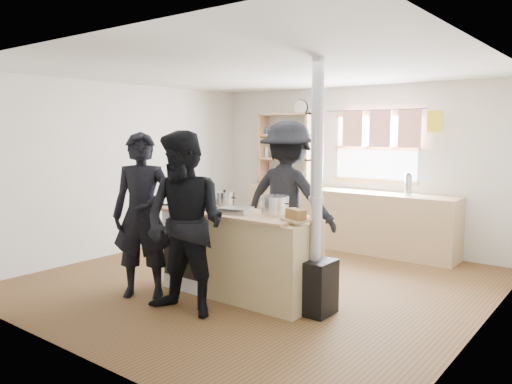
{
  "coord_description": "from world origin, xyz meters",
  "views": [
    {
      "loc": [
        3.55,
        -4.67,
        1.8
      ],
      "look_at": [
        0.04,
        -0.1,
        1.1
      ],
      "focal_mm": 35.0,
      "sensor_mm": 36.0,
      "label": 1
    }
  ],
  "objects_px": {
    "flue_heater": "(316,250)",
    "person_near_left": "(143,215)",
    "stockpot_stove": "(225,199)",
    "bread_board": "(296,216)",
    "cooking_island": "(239,254)",
    "person_far": "(288,199)",
    "person_near_right": "(185,224)",
    "stockpot_counter": "(275,205)",
    "thermos": "(408,185)",
    "skillet_greens": "(186,205)",
    "roast_tray": "(235,210)"
  },
  "relations": [
    {
      "from": "stockpot_stove",
      "to": "flue_heater",
      "type": "height_order",
      "value": "flue_heater"
    },
    {
      "from": "thermos",
      "to": "person_far",
      "type": "bearing_deg",
      "value": -114.99
    },
    {
      "from": "skillet_greens",
      "to": "person_far",
      "type": "bearing_deg",
      "value": 55.79
    },
    {
      "from": "roast_tray",
      "to": "person_near_right",
      "type": "distance_m",
      "value": 0.7
    },
    {
      "from": "skillet_greens",
      "to": "person_near_right",
      "type": "bearing_deg",
      "value": -44.99
    },
    {
      "from": "stockpot_counter",
      "to": "person_near_left",
      "type": "xyz_separation_m",
      "value": [
        -1.22,
        -0.76,
        -0.13
      ]
    },
    {
      "from": "person_far",
      "to": "thermos",
      "type": "bearing_deg",
      "value": -119.74
    },
    {
      "from": "thermos",
      "to": "bread_board",
      "type": "xyz_separation_m",
      "value": [
        -0.05,
        -2.84,
        -0.07
      ]
    },
    {
      "from": "stockpot_stove",
      "to": "person_near_left",
      "type": "xyz_separation_m",
      "value": [
        -0.44,
        -0.84,
        -0.12
      ]
    },
    {
      "from": "person_near_right",
      "to": "bread_board",
      "type": "bearing_deg",
      "value": 31.4
    },
    {
      "from": "roast_tray",
      "to": "bread_board",
      "type": "bearing_deg",
      "value": -0.27
    },
    {
      "from": "thermos",
      "to": "roast_tray",
      "type": "xyz_separation_m",
      "value": [
        -0.82,
        -2.84,
        -0.08
      ]
    },
    {
      "from": "bread_board",
      "to": "person_near_right",
      "type": "bearing_deg",
      "value": -140.49
    },
    {
      "from": "skillet_greens",
      "to": "stockpot_counter",
      "type": "bearing_deg",
      "value": 9.74
    },
    {
      "from": "person_near_left",
      "to": "person_near_right",
      "type": "bearing_deg",
      "value": -42.91
    },
    {
      "from": "cooking_island",
      "to": "skillet_greens",
      "type": "distance_m",
      "value": 0.88
    },
    {
      "from": "skillet_greens",
      "to": "roast_tray",
      "type": "relative_size",
      "value": 1.07
    },
    {
      "from": "stockpot_stove",
      "to": "bread_board",
      "type": "xyz_separation_m",
      "value": [
        1.16,
        -0.27,
        -0.04
      ]
    },
    {
      "from": "cooking_island",
      "to": "stockpot_stove",
      "type": "distance_m",
      "value": 0.7
    },
    {
      "from": "flue_heater",
      "to": "thermos",
      "type": "bearing_deg",
      "value": 92.34
    },
    {
      "from": "roast_tray",
      "to": "person_near_right",
      "type": "height_order",
      "value": "person_near_right"
    },
    {
      "from": "cooking_island",
      "to": "roast_tray",
      "type": "bearing_deg",
      "value": -79.13
    },
    {
      "from": "bread_board",
      "to": "roast_tray",
      "type": "bearing_deg",
      "value": 179.73
    },
    {
      "from": "bread_board",
      "to": "person_far",
      "type": "height_order",
      "value": "person_far"
    },
    {
      "from": "roast_tray",
      "to": "stockpot_counter",
      "type": "distance_m",
      "value": 0.43
    },
    {
      "from": "flue_heater",
      "to": "person_near_left",
      "type": "height_order",
      "value": "flue_heater"
    },
    {
      "from": "cooking_island",
      "to": "stockpot_stove",
      "type": "height_order",
      "value": "stockpot_stove"
    },
    {
      "from": "cooking_island",
      "to": "stockpot_stove",
      "type": "xyz_separation_m",
      "value": [
        -0.37,
        0.2,
        0.55
      ]
    },
    {
      "from": "bread_board",
      "to": "person_near_right",
      "type": "distance_m",
      "value": 1.08
    },
    {
      "from": "flue_heater",
      "to": "person_near_right",
      "type": "bearing_deg",
      "value": -141.07
    },
    {
      "from": "bread_board",
      "to": "person_near_left",
      "type": "relative_size",
      "value": 0.19
    },
    {
      "from": "stockpot_counter",
      "to": "roast_tray",
      "type": "bearing_deg",
      "value": -155.51
    },
    {
      "from": "flue_heater",
      "to": "person_far",
      "type": "height_order",
      "value": "flue_heater"
    },
    {
      "from": "thermos",
      "to": "person_near_right",
      "type": "distance_m",
      "value": 3.64
    },
    {
      "from": "cooking_island",
      "to": "skillet_greens",
      "type": "bearing_deg",
      "value": -173.22
    },
    {
      "from": "stockpot_stove",
      "to": "stockpot_counter",
      "type": "height_order",
      "value": "stockpot_counter"
    },
    {
      "from": "flue_heater",
      "to": "person_near_left",
      "type": "distance_m",
      "value": 1.91
    },
    {
      "from": "thermos",
      "to": "person_near_left",
      "type": "relative_size",
      "value": 0.17
    },
    {
      "from": "thermos",
      "to": "roast_tray",
      "type": "height_order",
      "value": "thermos"
    },
    {
      "from": "stockpot_counter",
      "to": "person_near_right",
      "type": "xyz_separation_m",
      "value": [
        -0.45,
        -0.87,
        -0.12
      ]
    },
    {
      "from": "thermos",
      "to": "cooking_island",
      "type": "distance_m",
      "value": 2.95
    },
    {
      "from": "stockpot_stove",
      "to": "person_far",
      "type": "xyz_separation_m",
      "value": [
        0.37,
        0.77,
        -0.05
      ]
    },
    {
      "from": "stockpot_counter",
      "to": "person_near_right",
      "type": "relative_size",
      "value": 0.17
    },
    {
      "from": "person_near_left",
      "to": "person_near_right",
      "type": "distance_m",
      "value": 0.77
    },
    {
      "from": "thermos",
      "to": "flue_heater",
      "type": "distance_m",
      "value": 2.76
    },
    {
      "from": "flue_heater",
      "to": "person_far",
      "type": "bearing_deg",
      "value": 135.67
    },
    {
      "from": "roast_tray",
      "to": "flue_heater",
      "type": "xyz_separation_m",
      "value": [
        0.93,
        0.11,
        -0.32
      ]
    },
    {
      "from": "bread_board",
      "to": "person_far",
      "type": "xyz_separation_m",
      "value": [
        -0.79,
        1.04,
        -0.02
      ]
    },
    {
      "from": "cooking_island",
      "to": "person_near_right",
      "type": "height_order",
      "value": "person_near_right"
    },
    {
      "from": "person_far",
      "to": "stockpot_stove",
      "type": "bearing_deg",
      "value": 59.74
    }
  ]
}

